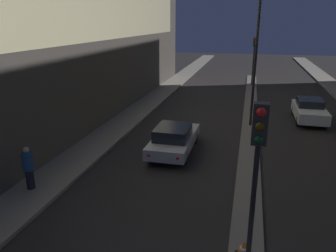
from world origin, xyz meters
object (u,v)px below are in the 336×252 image
Objects in this scene: traffic_light_mid at (254,51)px; traffic_light_near at (257,161)px; traffic_cone_far at (244,250)px; car_right_lane at (309,110)px; pedestrian_on_left_sidewalk at (29,167)px; car_left_lane at (174,139)px; street_lamp at (258,27)px.

traffic_light_near is at bearing -90.00° from traffic_light_mid.
traffic_light_near and traffic_light_mid have the same top height.
traffic_light_mid is (0.00, 28.14, 0.00)m from traffic_light_near.
traffic_cone_far is 0.13× the size of car_right_lane.
traffic_cone_far is at bearing -104.58° from car_right_lane.
traffic_cone_far is 0.31× the size of pedestrian_on_left_sidewalk.
pedestrian_on_left_sidewalk reaches higher than car_left_lane.
car_left_lane reaches higher than traffic_cone_far.
pedestrian_on_left_sidewalk reaches higher than car_right_lane.
traffic_light_mid is at bearing 71.39° from pedestrian_on_left_sidewalk.
traffic_light_near is 1.13× the size of car_right_lane.
street_lamp reaches higher than traffic_light_near.
pedestrian_on_left_sidewalk reaches higher than traffic_cone_far.
traffic_light_mid is at bearing 90.00° from traffic_light_near.
traffic_cone_far is at bearing 93.83° from traffic_light_near.
street_lamp is 5.44× the size of pedestrian_on_left_sidewalk.
car_left_lane is at bearing -125.56° from street_lamp.
car_right_lane reaches higher than car_left_lane.
street_lamp is 17.68× the size of traffic_cone_far.
traffic_light_near is 2.74× the size of pedestrian_on_left_sidewalk.
car_right_lane is at bearing 46.75° from pedestrian_on_left_sidewalk.
car_left_lane is 2.62× the size of pedestrian_on_left_sidewalk.
traffic_light_near is 16.88m from car_right_lane.
car_right_lane is at bearing 44.72° from car_left_lane.
car_right_lane is at bearing 30.21° from street_lamp.
traffic_light_near is 28.14m from traffic_light_mid.
traffic_light_near is 3.47m from traffic_cone_far.
street_lamp is 8.52m from car_left_lane.
traffic_light_mid is at bearing 90.00° from street_lamp.
car_right_lane reaches higher than traffic_cone_far.
car_left_lane is 1.08× the size of car_right_lane.
traffic_cone_far is (-0.08, -26.94, -3.25)m from traffic_light_mid.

